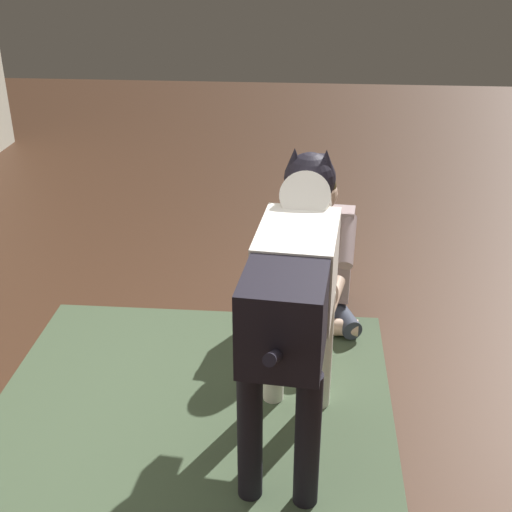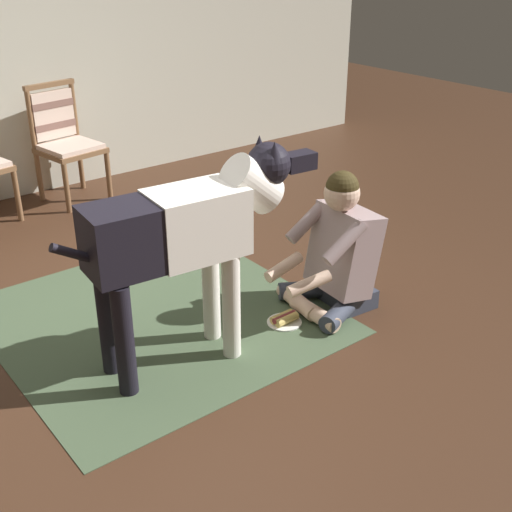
{
  "view_description": "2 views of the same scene",
  "coord_description": "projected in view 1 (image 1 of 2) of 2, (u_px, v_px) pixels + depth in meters",
  "views": [
    {
      "loc": [
        -2.29,
        -0.2,
        2.03
      ],
      "look_at": [
        0.68,
        0.04,
        0.56
      ],
      "focal_mm": 47.33,
      "sensor_mm": 36.0,
      "label": 1
    },
    {
      "loc": [
        -1.52,
        -2.77,
        2.08
      ],
      "look_at": [
        0.56,
        -0.13,
        0.45
      ],
      "focal_mm": 46.68,
      "sensor_mm": 36.0,
      "label": 2
    }
  ],
  "objects": [
    {
      "name": "large_dog",
      "position": [
        295.0,
        281.0,
        2.7
      ],
      "size": [
        1.46,
        0.38,
        1.15
      ],
      "color": "white",
      "rests_on": "ground"
    },
    {
      "name": "area_rug",
      "position": [
        190.0,
        413.0,
        3.11
      ],
      "size": [
        1.83,
        1.86,
        0.01
      ],
      "primitive_type": "cube",
      "color": "#45583D",
      "rests_on": "ground"
    },
    {
      "name": "hot_dog_on_plate",
      "position": [
        306.0,
        346.0,
        3.56
      ],
      "size": [
        0.21,
        0.21,
        0.06
      ],
      "color": "white",
      "rests_on": "ground"
    },
    {
      "name": "ground_plane",
      "position": [
        252.0,
        439.0,
        2.96
      ],
      "size": [
        14.83,
        14.83,
        0.0
      ],
      "primitive_type": "plane",
      "color": "#412819"
    },
    {
      "name": "person_sitting_on_floor",
      "position": [
        315.0,
        258.0,
        3.75
      ],
      "size": [
        0.68,
        0.58,
        0.87
      ],
      "color": "#363B4B",
      "rests_on": "ground"
    }
  ]
}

